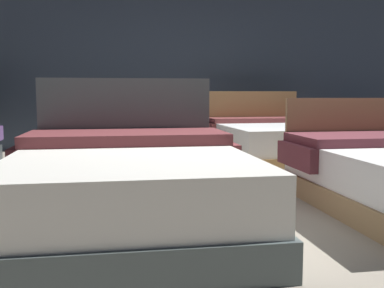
# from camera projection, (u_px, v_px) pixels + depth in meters

# --- Properties ---
(ground_plane) EXTENTS (18.00, 18.00, 0.02)m
(ground_plane) POSITION_uv_depth(u_px,v_px,m) (227.00, 185.00, 4.52)
(ground_plane) COLOR gray
(showroom_back_wall) EXTENTS (18.00, 0.06, 3.50)m
(showroom_back_wall) POSITION_uv_depth(u_px,v_px,m) (171.00, 43.00, 7.54)
(showroom_back_wall) COLOR #333D4C
(showroom_back_wall) RESTS_ON ground_plane
(bed_1) EXTENTS (1.69, 2.06, 1.03)m
(bed_1) POSITION_uv_depth(u_px,v_px,m) (130.00, 187.00, 3.00)
(bed_1) COLOR #4E5B5B
(bed_1) RESTS_ON ground_plane
(bed_5) EXTENTS (1.68, 2.02, 0.74)m
(bed_5) POSITION_uv_depth(u_px,v_px,m) (111.00, 147.00, 5.77)
(bed_5) COLOR brown
(bed_5) RESTS_ON ground_plane
(bed_6) EXTENTS (1.61, 2.01, 0.95)m
(bed_6) POSITION_uv_depth(u_px,v_px,m) (275.00, 141.00, 6.23)
(bed_6) COLOR #9A7547
(bed_6) RESTS_ON ground_plane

